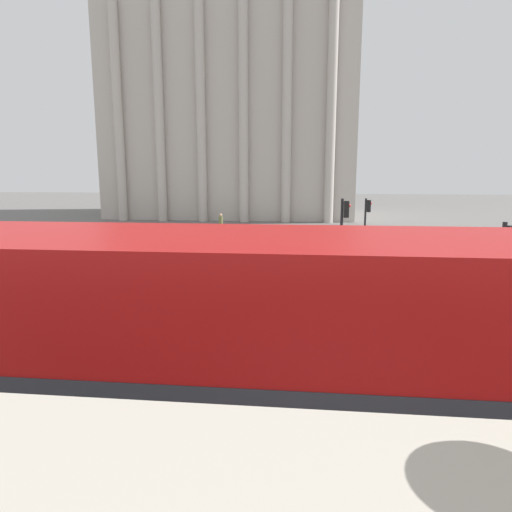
% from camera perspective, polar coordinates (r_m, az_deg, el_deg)
% --- Properties ---
extents(double_decker_bus, '(10.94, 2.69, 4.10)m').
position_cam_1_polar(double_decker_bus, '(6.09, 0.22, -14.50)').
color(double_decker_bus, black).
rests_on(double_decker_bus, ground_plane).
extents(plaza_building_left, '(26.21, 15.32, 24.88)m').
position_cam_1_polar(plaza_building_left, '(52.91, -2.79, 18.74)').
color(plaza_building_left, '#BCB2A8').
rests_on(plaza_building_left, ground_plane).
extents(traffic_light_near, '(0.42, 0.24, 3.58)m').
position_cam_1_polar(traffic_light_near, '(13.75, 28.56, -1.35)').
color(traffic_light_near, black).
rests_on(traffic_light_near, ground_plane).
extents(traffic_light_mid, '(0.42, 0.24, 3.75)m').
position_cam_1_polar(traffic_light_mid, '(19.73, 10.85, 3.30)').
color(traffic_light_mid, black).
rests_on(traffic_light_mid, ground_plane).
extents(traffic_light_far, '(0.42, 0.24, 3.32)m').
position_cam_1_polar(traffic_light_far, '(27.66, 13.66, 4.67)').
color(traffic_light_far, black).
rests_on(traffic_light_far, ground_plane).
extents(car_navy, '(4.20, 1.93, 1.35)m').
position_cam_1_polar(car_navy, '(30.32, 14.62, 2.29)').
color(car_navy, black).
rests_on(car_navy, ground_plane).
extents(car_white, '(4.20, 1.93, 1.35)m').
position_cam_1_polar(car_white, '(25.42, 23.39, 0.21)').
color(car_white, black).
rests_on(car_white, ground_plane).
extents(pedestrian_grey, '(0.32, 0.32, 1.67)m').
position_cam_1_polar(pedestrian_grey, '(16.07, 1.76, -3.57)').
color(pedestrian_grey, '#282B33').
rests_on(pedestrian_grey, ground_plane).
extents(pedestrian_olive, '(0.32, 0.32, 1.79)m').
position_cam_1_polar(pedestrian_olive, '(34.24, -4.42, 4.08)').
color(pedestrian_olive, '#282B33').
rests_on(pedestrian_olive, ground_plane).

